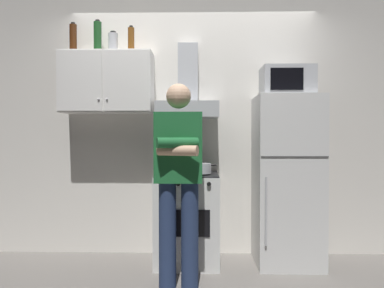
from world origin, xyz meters
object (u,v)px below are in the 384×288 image
(person_standing, at_px, (179,176))
(bottle_beer_brown, at_px, (131,40))
(cooking_pot, at_px, (201,168))
(bottle_rum_dark, at_px, (73,39))
(range_hood, at_px, (188,98))
(bottle_wine_green, at_px, (98,37))
(microwave, at_px, (287,82))
(upper_cabinet, at_px, (107,83))
(bottle_canister_steel, at_px, (113,43))
(refrigerator, at_px, (287,180))
(stove_oven, at_px, (187,218))

(person_standing, xyz_separation_m, bottle_beer_brown, (-0.51, 0.75, 1.28))
(cooking_pot, height_order, bottle_rum_dark, bottle_rum_dark)
(range_hood, height_order, cooking_pot, range_hood)
(cooking_pot, xyz_separation_m, bottle_wine_green, (-1.04, 0.28, 1.29))
(microwave, bearing_deg, upper_cabinet, 176.52)
(person_standing, xyz_separation_m, bottle_canister_steel, (-0.69, 0.73, 1.25))
(cooking_pot, bearing_deg, range_hood, 117.88)
(range_hood, xyz_separation_m, person_standing, (-0.05, -0.73, -0.70))
(bottle_beer_brown, bearing_deg, range_hood, -1.88)
(refrigerator, relative_size, person_standing, 0.98)
(bottle_rum_dark, bearing_deg, cooking_pot, -12.13)
(microwave, relative_size, cooking_pot, 1.65)
(person_standing, relative_size, bottle_beer_brown, 6.13)
(person_standing, bearing_deg, bottle_rum_dark, 145.30)
(bottle_wine_green, bearing_deg, stove_oven, -10.30)
(upper_cabinet, height_order, range_hood, range_hood)
(range_hood, height_order, refrigerator, range_hood)
(bottle_beer_brown, height_order, bottle_wine_green, bottle_wine_green)
(stove_oven, distance_m, bottle_wine_green, 2.00)
(microwave, height_order, cooking_pot, microwave)
(upper_cabinet, height_order, microwave, upper_cabinet)
(refrigerator, relative_size, bottle_beer_brown, 5.98)
(microwave, xyz_separation_m, bottle_beer_brown, (-1.51, 0.13, 0.44))
(bottle_beer_brown, bearing_deg, microwave, -4.76)
(upper_cabinet, height_order, bottle_rum_dark, bottle_rum_dark)
(stove_oven, bearing_deg, microwave, 1.15)
(cooking_pot, xyz_separation_m, bottle_rum_dark, (-1.28, 0.27, 1.28))
(range_hood, height_order, person_standing, range_hood)
(refrigerator, xyz_separation_m, person_standing, (-1.00, -0.61, 0.10))
(upper_cabinet, xyz_separation_m, cooking_pot, (0.93, -0.24, -0.83))
(microwave, bearing_deg, bottle_beer_brown, 175.24)
(range_hood, relative_size, person_standing, 0.46)
(upper_cabinet, distance_m, bottle_wine_green, 0.47)
(upper_cabinet, relative_size, bottle_wine_green, 2.70)
(microwave, distance_m, bottle_rum_dark, 2.15)
(stove_oven, bearing_deg, range_hood, 90.00)
(upper_cabinet, height_order, refrigerator, upper_cabinet)
(refrigerator, xyz_separation_m, bottle_canister_steel, (-1.69, 0.13, 1.35))
(upper_cabinet, height_order, cooking_pot, upper_cabinet)
(bottle_wine_green, bearing_deg, refrigerator, -5.04)
(cooking_pot, bearing_deg, person_standing, -110.30)
(bottle_canister_steel, xyz_separation_m, bottle_beer_brown, (0.18, 0.02, 0.03))
(upper_cabinet, relative_size, person_standing, 0.55)
(refrigerator, bearing_deg, bottle_canister_steel, 175.70)
(range_hood, relative_size, refrigerator, 0.47)
(stove_oven, relative_size, bottle_wine_green, 2.62)
(range_hood, xyz_separation_m, refrigerator, (0.95, -0.13, -0.80))
(bottle_wine_green, bearing_deg, microwave, -4.48)
(upper_cabinet, distance_m, stove_oven, 1.55)
(stove_oven, distance_m, person_standing, 0.77)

